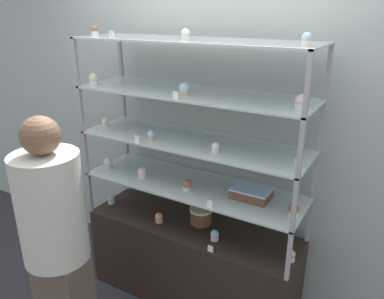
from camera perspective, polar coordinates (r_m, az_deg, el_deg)
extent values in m
plane|color=#2D2D33|center=(3.04, 0.00, -21.37)|extent=(20.00, 20.00, 0.00)
cube|color=#A8B2AD|center=(2.69, 4.08, 4.77)|extent=(8.00, 0.05, 2.60)
cube|color=black|center=(2.84, 0.00, -16.71)|extent=(1.50, 0.46, 0.62)
cube|color=#99999E|center=(3.13, -9.69, -3.30)|extent=(0.02, 0.02, 0.31)
cube|color=#99999E|center=(2.53, 17.47, -10.16)|extent=(0.02, 0.02, 0.31)
cube|color=#99999E|center=(2.85, -15.31, -6.29)|extent=(0.02, 0.02, 0.31)
cube|color=#99999E|center=(2.17, 14.56, -15.44)|extent=(0.02, 0.02, 0.31)
cube|color=#B2C6C1|center=(2.51, 0.00, -5.46)|extent=(1.50, 0.46, 0.01)
cube|color=#99999E|center=(3.02, -10.05, 2.11)|extent=(0.02, 0.02, 0.31)
cube|color=#99999E|center=(2.39, 18.26, -3.71)|extent=(0.02, 0.02, 0.31)
cube|color=#99999E|center=(2.73, -15.92, -0.43)|extent=(0.02, 0.02, 0.31)
cube|color=#99999E|center=(2.01, 15.36, -8.21)|extent=(0.02, 0.02, 0.31)
cube|color=#B2C6C1|center=(2.39, 0.00, 1.26)|extent=(1.50, 0.46, 0.01)
cube|color=#99999E|center=(2.94, -10.42, 7.89)|extent=(0.02, 0.02, 0.31)
cube|color=#99999E|center=(2.28, 19.13, 3.44)|extent=(0.02, 0.02, 0.31)
cube|color=#99999E|center=(2.63, -16.58, 5.91)|extent=(0.02, 0.02, 0.31)
cube|color=#99999E|center=(1.88, 16.25, 0.16)|extent=(0.02, 0.02, 0.31)
cube|color=#B2C6C1|center=(2.31, 0.00, 8.59)|extent=(1.50, 0.46, 0.01)
cube|color=#99999E|center=(2.89, -10.83, 13.94)|extent=(0.02, 0.02, 0.31)
cube|color=#99999E|center=(2.22, 20.08, 11.14)|extent=(0.02, 0.02, 0.31)
cube|color=#99999E|center=(2.58, -17.29, 12.62)|extent=(0.02, 0.02, 0.31)
cube|color=#99999E|center=(1.80, 17.24, 9.50)|extent=(0.02, 0.02, 0.31)
cube|color=#B2C6C1|center=(2.26, 0.00, 16.34)|extent=(1.50, 0.46, 0.01)
cylinder|color=brown|center=(2.66, 1.38, -10.17)|extent=(0.15, 0.15, 0.10)
cylinder|color=#F4EAB2|center=(2.63, 1.39, -9.08)|extent=(0.16, 0.16, 0.02)
cube|color=brown|center=(2.36, 9.06, -6.61)|extent=(0.23, 0.18, 0.06)
cube|color=silver|center=(2.35, 9.10, -5.89)|extent=(0.24, 0.18, 0.01)
cylinder|color=white|center=(2.98, -12.17, -7.78)|extent=(0.05, 0.05, 0.03)
sphere|color=silver|center=(2.97, -12.21, -7.27)|extent=(0.05, 0.05, 0.05)
cylinder|color=#CCB28C|center=(2.69, -5.05, -10.67)|extent=(0.05, 0.05, 0.03)
sphere|color=#E5996B|center=(2.68, -5.07, -10.13)|extent=(0.05, 0.05, 0.05)
cylinder|color=beige|center=(2.50, 3.46, -13.30)|extent=(0.05, 0.05, 0.03)
sphere|color=silver|center=(2.49, 3.48, -12.73)|extent=(0.05, 0.05, 0.05)
cylinder|color=beige|center=(2.40, 14.78, -15.75)|extent=(0.05, 0.05, 0.03)
sphere|color=#E5996B|center=(2.38, 14.84, -15.17)|extent=(0.05, 0.05, 0.05)
cube|color=white|center=(2.39, 2.82, -14.87)|extent=(0.04, 0.00, 0.04)
cylinder|color=beige|center=(2.83, -12.63, -2.45)|extent=(0.06, 0.06, 0.02)
sphere|color=white|center=(2.82, -12.67, -1.89)|extent=(0.06, 0.06, 0.06)
cylinder|color=white|center=(2.63, -7.53, -3.97)|extent=(0.06, 0.06, 0.02)
sphere|color=silver|center=(2.62, -7.56, -3.38)|extent=(0.06, 0.06, 0.06)
cylinder|color=beige|center=(2.43, -0.74, -5.88)|extent=(0.06, 0.06, 0.02)
sphere|color=#8C5B42|center=(2.42, -0.75, -5.25)|extent=(0.06, 0.06, 0.06)
cylinder|color=beige|center=(2.23, 15.20, -9.35)|extent=(0.06, 0.06, 0.02)
sphere|color=#8C5B42|center=(2.21, 15.27, -8.68)|extent=(0.06, 0.06, 0.06)
cube|color=white|center=(2.23, 2.72, -8.26)|extent=(0.04, 0.00, 0.04)
cylinder|color=white|center=(2.76, -13.05, 3.75)|extent=(0.04, 0.04, 0.02)
sphere|color=#F4EAB2|center=(2.75, -13.09, 4.23)|extent=(0.05, 0.05, 0.05)
cylinder|color=#CCB28C|center=(2.42, -6.26, 1.83)|extent=(0.04, 0.04, 0.02)
sphere|color=silver|center=(2.41, -6.28, 2.37)|extent=(0.05, 0.05, 0.05)
cylinder|color=white|center=(2.19, 3.56, -0.11)|extent=(0.04, 0.04, 0.02)
sphere|color=white|center=(2.19, 3.57, 0.49)|extent=(0.05, 0.05, 0.05)
cylinder|color=beige|center=(2.06, 15.90, -2.38)|extent=(0.04, 0.04, 0.02)
sphere|color=white|center=(2.05, 15.97, -1.75)|extent=(0.05, 0.05, 0.05)
cube|color=white|center=(2.37, -8.35, 1.57)|extent=(0.04, 0.00, 0.04)
cylinder|color=white|center=(2.64, -14.67, 9.87)|extent=(0.06, 0.06, 0.02)
sphere|color=#F4EAB2|center=(2.64, -14.73, 10.50)|extent=(0.07, 0.07, 0.07)
cylinder|color=#CCB28C|center=(2.23, -1.17, 8.62)|extent=(0.06, 0.06, 0.02)
sphere|color=silver|center=(2.22, -1.17, 9.36)|extent=(0.07, 0.07, 0.07)
cylinder|color=white|center=(2.00, 16.30, 6.38)|extent=(0.06, 0.06, 0.02)
sphere|color=silver|center=(1.99, 16.39, 7.19)|extent=(0.07, 0.07, 0.07)
cube|color=white|center=(2.12, -2.52, 8.26)|extent=(0.04, 0.00, 0.04)
cylinder|color=beige|center=(2.63, -14.57, 16.75)|extent=(0.05, 0.05, 0.03)
sphere|color=#8C5B42|center=(2.63, -14.62, 17.33)|extent=(0.05, 0.05, 0.05)
cylinder|color=beige|center=(2.18, -1.02, 16.69)|extent=(0.05, 0.05, 0.03)
sphere|color=white|center=(2.18, -1.03, 17.39)|extent=(0.05, 0.05, 0.05)
cylinder|color=beige|center=(1.89, 17.01, 15.23)|extent=(0.05, 0.05, 0.03)
sphere|color=silver|center=(1.89, 17.10, 16.03)|extent=(0.05, 0.05, 0.05)
cube|color=white|center=(2.34, -12.18, 16.74)|extent=(0.04, 0.00, 0.04)
cylinder|color=beige|center=(2.18, -20.66, -8.35)|extent=(0.36, 0.36, 0.62)
sphere|color=brown|center=(2.02, -22.12, 1.98)|extent=(0.20, 0.20, 0.20)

